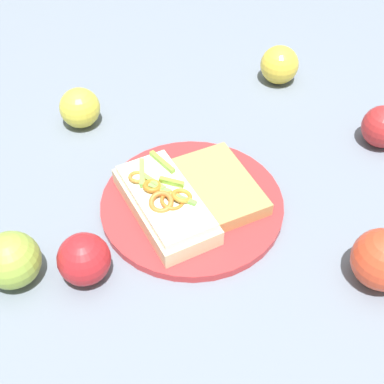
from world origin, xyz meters
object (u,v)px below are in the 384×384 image
sandwich (165,202)px  apple_3 (80,108)px  apple_5 (383,127)px  apple_0 (279,65)px  apple_2 (383,260)px  plate (192,204)px  apple_4 (12,260)px  bread_slice_side (218,187)px  apple_1 (84,259)px

sandwich → apple_3: 0.26m
apple_5 → sandwich: bearing=24.4°
apple_0 → apple_2: (-0.07, 0.45, 0.01)m
plate → apple_3: apple_3 is taller
plate → apple_4: size_ratio=3.56×
plate → apple_5: apple_5 is taller
apple_4 → apple_2: bearing=178.9°
plate → apple_0: (-0.17, -0.32, 0.03)m
apple_0 → bread_slice_side: bearing=66.9°
bread_slice_side → apple_0: 0.33m
apple_2 → apple_4: bearing=-1.1°
apple_2 → apple_5: (-0.07, -0.27, -0.01)m
apple_0 → apple_4: size_ratio=0.93×
apple_1 → apple_5: (-0.45, -0.26, -0.00)m
apple_2 → apple_3: apple_2 is taller
plate → apple_5: size_ratio=3.91×
apple_0 → apple_5: 0.23m
sandwich → bread_slice_side: (-0.08, -0.04, -0.01)m
apple_3 → apple_4: bearing=81.7°
sandwich → apple_4: size_ratio=2.67×
apple_0 → apple_4: bearing=47.9°
apple_1 → sandwich: bearing=-135.5°
apple_1 → apple_5: same height
bread_slice_side → apple_1: bearing=103.2°
sandwich → bread_slice_side: size_ratio=1.35×
sandwich → apple_3: size_ratio=2.95×
bread_slice_side → apple_2: size_ratio=1.85×
plate → apple_4: apple_4 is taller
plate → apple_2: size_ratio=3.32×
sandwich → apple_3: (0.15, -0.22, 0.00)m
bread_slice_side → apple_1: 0.23m
sandwich → bread_slice_side: sandwich is taller
apple_3 → apple_2: bearing=142.3°
bread_slice_side → apple_5: bearing=-90.6°
bread_slice_side → apple_4: bearing=93.0°
apple_0 → apple_3: size_ratio=1.03×
apple_2 → apple_5: size_ratio=1.18×
apple_1 → apple_4: bearing=1.3°
apple_2 → apple_4: size_ratio=1.07×
apple_1 → apple_5: size_ratio=1.01×
sandwich → bread_slice_side: 0.09m
sandwich → apple_1: bearing=107.7°
apple_0 → apple_2: 0.45m
apple_4 → apple_0: bearing=-132.1°
apple_3 → bread_slice_side: bearing=141.3°
bread_slice_side → apple_0: size_ratio=2.12×
sandwich → apple_5: bearing=-92.4°
bread_slice_side → apple_2: (-0.20, 0.15, 0.02)m
sandwich → apple_5: (-0.35, -0.16, 0.00)m
bread_slice_side → apple_2: apple_2 is taller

